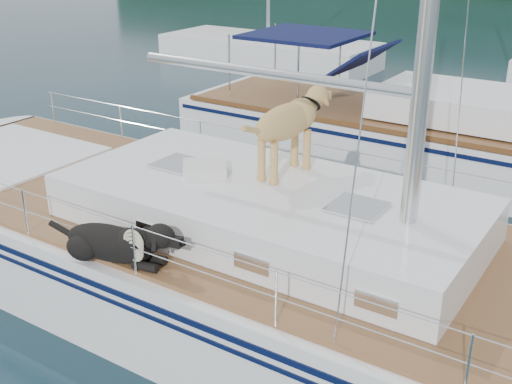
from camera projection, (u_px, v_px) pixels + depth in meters
The scene contains 4 objects.
ground at pixel (218, 295), 8.96m from camera, with size 120.00×120.00×0.00m, color black.
main_sailboat at pixel (223, 253), 8.65m from camera, with size 12.00×3.92×14.01m.
neighbor_sailboat at pixel (441, 140), 13.42m from camera, with size 11.00×3.50×13.30m.
bg_boat_west at pixel (268, 52), 23.65m from camera, with size 8.00×3.00×11.65m.
Camera 1 is at (4.67, -6.17, 4.77)m, focal length 45.00 mm.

